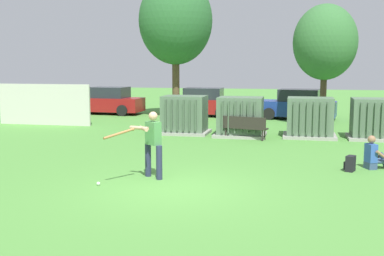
% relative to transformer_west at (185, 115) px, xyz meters
% --- Properties ---
extents(ground_plane, '(96.00, 96.00, 0.00)m').
position_rel_transformer_west_xyz_m(ground_plane, '(1.85, -9.04, -0.79)').
color(ground_plane, '#51933D').
extents(fence_panel, '(4.80, 0.12, 2.00)m').
position_rel_transformer_west_xyz_m(fence_panel, '(-7.41, 1.46, 0.21)').
color(fence_panel, beige).
rests_on(fence_panel, ground).
extents(transformer_west, '(2.10, 1.70, 1.62)m').
position_rel_transformer_west_xyz_m(transformer_west, '(0.00, 0.00, 0.00)').
color(transformer_west, '#9E9B93').
rests_on(transformer_west, ground).
extents(transformer_mid_west, '(2.10, 1.70, 1.62)m').
position_rel_transformer_west_xyz_m(transformer_mid_west, '(2.43, -0.28, 0.00)').
color(transformer_mid_west, '#9E9B93').
rests_on(transformer_mid_west, ground).
extents(transformer_mid_east, '(2.10, 1.70, 1.62)m').
position_rel_transformer_west_xyz_m(transformer_mid_east, '(5.22, 0.03, 0.00)').
color(transformer_mid_east, '#9E9B93').
rests_on(transformer_mid_east, ground).
extents(transformer_east, '(2.10, 1.70, 1.62)m').
position_rel_transformer_west_xyz_m(transformer_east, '(7.73, 0.07, 0.00)').
color(transformer_east, '#9E9B93').
rests_on(transformer_east, ground).
extents(park_bench, '(1.84, 0.80, 0.92)m').
position_rel_transformer_west_xyz_m(park_bench, '(2.69, -1.11, -0.25)').
color(park_bench, '#2D2823').
rests_on(park_bench, ground).
extents(batter, '(1.17, 1.43, 1.74)m').
position_rel_transformer_west_xyz_m(batter, '(1.03, -8.12, 0.19)').
color(batter, '#282D4C').
rests_on(batter, ground).
extents(sports_ball, '(0.09, 0.09, 0.09)m').
position_rel_transformer_west_xyz_m(sports_ball, '(-0.04, -9.12, -0.74)').
color(sports_ball, white).
rests_on(sports_ball, ground).
extents(seated_spectator, '(0.79, 0.66, 0.96)m').
position_rel_transformer_west_xyz_m(seated_spectator, '(6.86, -5.68, -0.41)').
color(seated_spectator, '#384C75').
rests_on(seated_spectator, ground).
extents(backpack, '(0.35, 0.37, 0.44)m').
position_rel_transformer_west_xyz_m(backpack, '(6.16, -6.17, -0.57)').
color(backpack, black).
rests_on(backpack, ground).
extents(tree_left, '(4.06, 4.06, 7.75)m').
position_rel_transformer_west_xyz_m(tree_left, '(-1.95, 6.22, 4.53)').
color(tree_left, brown).
rests_on(tree_left, ground).
extents(tree_center_left, '(3.04, 3.04, 5.81)m').
position_rel_transformer_west_xyz_m(tree_center_left, '(5.93, 4.22, 3.20)').
color(tree_center_left, '#4C3828').
rests_on(tree_center_left, ground).
extents(parked_car_leftmost, '(4.27, 2.06, 1.62)m').
position_rel_transformer_west_xyz_m(parked_car_leftmost, '(-6.34, 7.00, -0.04)').
color(parked_car_leftmost, maroon).
rests_on(parked_car_leftmost, ground).
extents(parked_car_left_of_center, '(4.20, 1.93, 1.62)m').
position_rel_transformer_west_xyz_m(parked_car_left_of_center, '(-0.64, 7.09, -0.04)').
color(parked_car_left_of_center, maroon).
rests_on(parked_car_left_of_center, ground).
extents(parked_car_right_of_center, '(4.39, 2.35, 1.62)m').
position_rel_transformer_west_xyz_m(parked_car_right_of_center, '(4.69, 6.66, -0.04)').
color(parked_car_right_of_center, navy).
rests_on(parked_car_right_of_center, ground).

